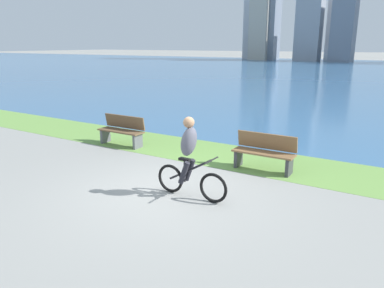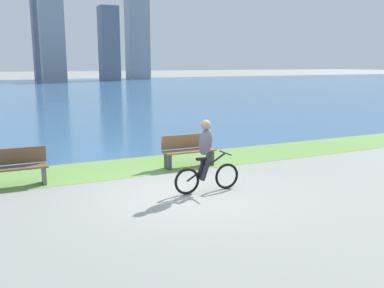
% 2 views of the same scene
% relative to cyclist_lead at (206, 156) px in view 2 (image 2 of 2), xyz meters
% --- Properties ---
extents(ground_plane, '(300.00, 300.00, 0.00)m').
position_rel_cyclist_lead_xyz_m(ground_plane, '(-0.51, 0.02, -0.83)').
color(ground_plane, gray).
extents(grass_strip_bayside, '(120.00, 2.21, 0.01)m').
position_rel_cyclist_lead_xyz_m(grass_strip_bayside, '(-0.51, 2.97, -0.82)').
color(grass_strip_bayside, '#6B9947').
rests_on(grass_strip_bayside, ground).
extents(bay_water_surface, '(300.00, 69.43, 0.00)m').
position_rel_cyclist_lead_xyz_m(bay_water_surface, '(-0.51, 38.79, -0.82)').
color(bay_water_surface, '#386693').
rests_on(bay_water_surface, ground).
extents(cyclist_lead, '(1.61, 0.52, 1.64)m').
position_rel_cyclist_lead_xyz_m(cyclist_lead, '(0.00, 0.00, 0.00)').
color(cyclist_lead, black).
rests_on(cyclist_lead, ground).
extents(bench_near_path, '(1.50, 0.47, 0.90)m').
position_rel_cyclist_lead_xyz_m(bench_near_path, '(0.66, 2.36, -0.38)').
color(bench_near_path, brown).
rests_on(bench_near_path, ground).
extents(bench_far_along_path, '(1.50, 0.47, 0.90)m').
position_rel_cyclist_lead_xyz_m(bench_far_along_path, '(-3.87, 2.32, -0.38)').
color(bench_far_along_path, brown).
rests_on(bench_far_along_path, ground).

